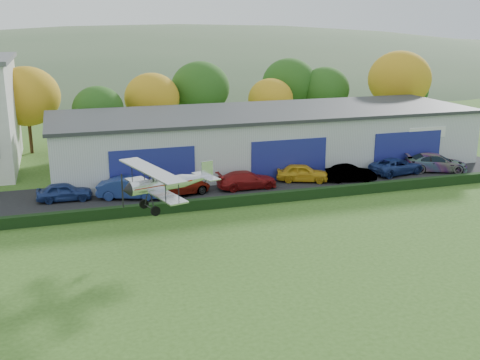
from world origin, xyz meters
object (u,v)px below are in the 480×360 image
object	(u,v)px
car_7	(436,162)
car_0	(64,192)
car_4	(303,173)
hangar	(266,137)
biplane	(165,182)
car_1	(130,188)
car_2	(180,186)
car_5	(351,173)
car_6	(397,166)
car_3	(247,180)

from	to	relation	value
car_7	car_0	bearing A→B (deg)	109.00
car_0	car_4	size ratio (longest dim) A/B	0.93
car_7	hangar	bearing A→B (deg)	82.44
biplane	car_1	bearing A→B (deg)	80.53
car_1	car_2	xyz separation A→B (m)	(3.99, -0.11, -0.14)
car_1	biplane	world-z (taller)	biplane
hangar	car_2	distance (m)	12.82
car_5	car_6	bearing A→B (deg)	-68.95
car_1	car_6	distance (m)	24.21
car_1	biplane	bearing A→B (deg)	-155.20
car_1	biplane	xyz separation A→B (m)	(1.06, -9.95, 3.06)
hangar	car_2	size ratio (longest dim) A/B	8.17
car_2	car_4	distance (m)	11.00
car_1	car_6	size ratio (longest dim) A/B	0.97
car_7	car_3	bearing A→B (deg)	110.95
hangar	car_3	distance (m)	9.05
car_6	car_5	bearing A→B (deg)	90.02
car_1	car_2	size ratio (longest dim) A/B	1.02
car_3	car_5	size ratio (longest dim) A/B	1.16
car_4	car_6	xyz separation A→B (m)	(9.24, -0.29, -0.04)
car_2	car_5	distance (m)	15.02
car_6	car_7	xyz separation A→B (m)	(4.00, -0.23, 0.10)
car_4	car_6	distance (m)	9.24
car_6	hangar	bearing A→B (deg)	43.71
car_3	biplane	world-z (taller)	biplane
car_2	car_5	xyz separation A→B (m)	(15.01, -0.66, 0.02)
biplane	car_4	bearing A→B (deg)	21.22
car_2	car_4	xyz separation A→B (m)	(10.98, 0.57, 0.08)
car_0	biplane	world-z (taller)	biplane
car_0	car_1	size ratio (longest dim) A/B	0.83
car_2	biplane	xyz separation A→B (m)	(-2.93, -9.83, 3.20)
car_2	car_1	bearing A→B (deg)	75.04
car_4	car_7	bearing A→B (deg)	-69.57
car_1	car_4	size ratio (longest dim) A/B	1.12
car_0	car_5	world-z (taller)	car_0
car_3	car_6	xyz separation A→B (m)	(14.55, 0.30, -0.00)
car_0	hangar	bearing A→B (deg)	-67.99
car_3	car_2	bearing A→B (deg)	90.57
biplane	hangar	bearing A→B (deg)	37.68
car_4	car_1	bearing A→B (deg)	114.43
car_2	car_0	bearing A→B (deg)	69.95
car_2	car_4	world-z (taller)	car_4
car_2	car_3	world-z (taller)	car_3
car_1	car_4	world-z (taller)	car_1
car_0	car_6	distance (m)	29.17
car_2	car_3	size ratio (longest dim) A/B	0.99
car_2	hangar	bearing A→B (deg)	-66.26
car_0	car_7	bearing A→B (deg)	-88.77
car_4	car_6	size ratio (longest dim) A/B	0.86
car_5	car_6	size ratio (longest dim) A/B	0.83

